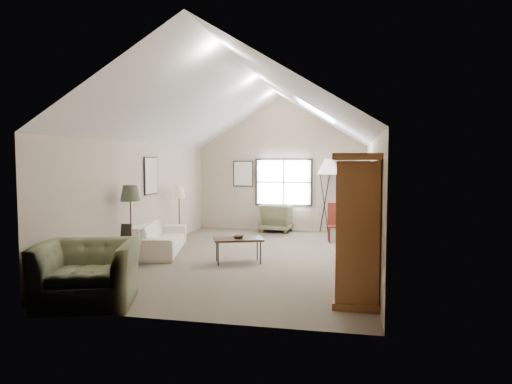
% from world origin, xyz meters
% --- Properties ---
extents(room_shell, '(5.01, 8.01, 4.00)m').
position_xyz_m(room_shell, '(0.00, 0.00, 3.21)').
color(room_shell, brown).
rests_on(room_shell, ground).
extents(window, '(1.72, 0.08, 1.42)m').
position_xyz_m(window, '(0.10, 3.96, 1.45)').
color(window, black).
rests_on(window, room_shell).
extents(skylight, '(0.80, 1.20, 0.52)m').
position_xyz_m(skylight, '(1.30, 0.90, 3.22)').
color(skylight, white).
rests_on(skylight, room_shell).
extents(wall_art, '(1.97, 3.71, 0.88)m').
position_xyz_m(wall_art, '(-1.88, 1.94, 1.73)').
color(wall_art, black).
rests_on(wall_art, room_shell).
extents(armoire, '(0.60, 1.50, 2.20)m').
position_xyz_m(armoire, '(2.18, -2.40, 1.10)').
color(armoire, brown).
rests_on(armoire, ground).
extents(tv_alcove, '(0.32, 1.30, 2.10)m').
position_xyz_m(tv_alcove, '(2.34, 1.60, 1.15)').
color(tv_alcove, white).
rests_on(tv_alcove, ground).
extents(media_console, '(0.34, 1.18, 0.60)m').
position_xyz_m(media_console, '(2.32, 1.60, 0.30)').
color(media_console, '#382316').
rests_on(media_console, ground).
extents(tv_panel, '(0.05, 0.90, 0.55)m').
position_xyz_m(tv_panel, '(2.32, 1.60, 0.92)').
color(tv_panel, black).
rests_on(tv_panel, media_console).
extents(sofa, '(1.46, 2.52, 0.69)m').
position_xyz_m(sofa, '(-2.20, 0.15, 0.35)').
color(sofa, '#EFE7CE').
rests_on(sofa, ground).
extents(armchair_near, '(1.70, 1.58, 0.90)m').
position_xyz_m(armchair_near, '(-1.70, -3.57, 0.45)').
color(armchair_near, '#585E42').
rests_on(armchair_near, ground).
extents(armchair_far, '(0.96, 0.98, 0.83)m').
position_xyz_m(armchair_far, '(-0.07, 3.70, 0.42)').
color(armchair_far, '#676748').
rests_on(armchair_far, ground).
extents(coffee_table, '(1.13, 0.87, 0.51)m').
position_xyz_m(coffee_table, '(-0.17, -0.55, 0.26)').
color(coffee_table, '#372016').
rests_on(coffee_table, ground).
extents(bowl, '(0.31, 0.31, 0.06)m').
position_xyz_m(bowl, '(-0.17, -0.55, 0.54)').
color(bowl, '#382817').
rests_on(bowl, coffee_table).
extents(side_table, '(0.72, 0.72, 0.59)m').
position_xyz_m(side_table, '(-2.20, -1.45, 0.30)').
color(side_table, '#3D2C19').
rests_on(side_table, ground).
extents(side_chair, '(0.44, 0.44, 1.00)m').
position_xyz_m(side_chair, '(1.70, 2.26, 0.50)').
color(side_chair, maroon).
rests_on(side_chair, ground).
extents(tripod_lamp, '(0.70, 0.70, 2.19)m').
position_xyz_m(tripod_lamp, '(1.44, 3.70, 1.09)').
color(tripod_lamp, silver).
rests_on(tripod_lamp, ground).
extents(dark_lamp, '(0.48, 0.48, 1.65)m').
position_xyz_m(dark_lamp, '(-2.20, -1.25, 0.82)').
color(dark_lamp, '#2B2F21').
rests_on(dark_lamp, ground).
extents(tan_lamp, '(0.36, 0.36, 1.48)m').
position_xyz_m(tan_lamp, '(-2.20, 1.35, 0.74)').
color(tan_lamp, tan).
rests_on(tan_lamp, ground).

